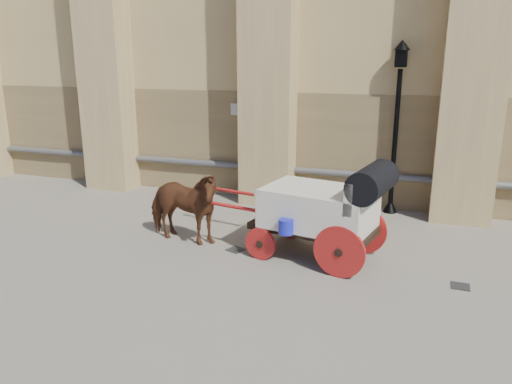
% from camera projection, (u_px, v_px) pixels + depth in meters
% --- Properties ---
extents(ground, '(90.00, 90.00, 0.00)m').
position_uv_depth(ground, '(261.00, 253.00, 10.40)').
color(ground, slate).
rests_on(ground, ground).
extents(horse, '(2.05, 1.14, 1.65)m').
position_uv_depth(horse, '(182.00, 206.00, 10.78)').
color(horse, brown).
rests_on(horse, ground).
extents(carriage, '(4.79, 2.11, 2.03)m').
position_uv_depth(carriage, '(326.00, 207.00, 9.83)').
color(carriage, black).
rests_on(carriage, ground).
extents(street_lamp, '(0.41, 0.41, 4.33)m').
position_uv_depth(street_lamp, '(396.00, 124.00, 12.47)').
color(street_lamp, black).
rests_on(street_lamp, ground).
extents(drain_grate_near, '(0.42, 0.42, 0.01)m').
position_uv_depth(drain_grate_near, '(236.00, 250.00, 10.55)').
color(drain_grate_near, black).
rests_on(drain_grate_near, ground).
extents(drain_grate_far, '(0.33, 0.33, 0.01)m').
position_uv_depth(drain_grate_far, '(460.00, 286.00, 8.90)').
color(drain_grate_far, black).
rests_on(drain_grate_far, ground).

